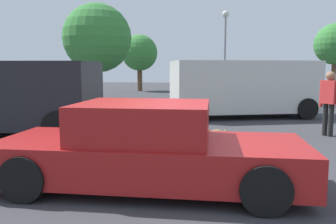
% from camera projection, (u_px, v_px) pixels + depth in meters
% --- Properties ---
extents(ground_plane, '(80.00, 80.00, 0.00)m').
position_uv_depth(ground_plane, '(161.00, 185.00, 5.28)').
color(ground_plane, '#38383D').
extents(sedan_foreground, '(4.57, 1.85, 1.29)m').
position_uv_depth(sedan_foreground, '(149.00, 149.00, 5.15)').
color(sedan_foreground, maroon).
rests_on(sedan_foreground, ground_plane).
extents(dog, '(0.57, 0.44, 0.40)m').
position_uv_depth(dog, '(215.00, 134.00, 8.13)').
color(dog, olive).
rests_on(dog, ground_plane).
extents(van_white, '(5.59, 3.45, 2.08)m').
position_uv_depth(van_white, '(243.00, 87.00, 12.71)').
color(van_white, silver).
rests_on(van_white, ground_plane).
extents(suv_dark, '(4.64, 2.30, 1.98)m').
position_uv_depth(suv_dark, '(11.00, 95.00, 9.15)').
color(suv_dark, black).
rests_on(suv_dark, ground_plane).
extents(pedestrian, '(0.44, 0.47, 1.72)m').
position_uv_depth(pedestrian, '(329.00, 98.00, 9.06)').
color(pedestrian, black).
rests_on(pedestrian, ground_plane).
extents(light_post_near, '(0.44, 0.44, 5.55)m').
position_uv_depth(light_post_near, '(225.00, 37.00, 22.38)').
color(light_post_near, gray).
rests_on(light_post_near, ground_plane).
extents(tree_back_center, '(3.98, 3.98, 5.56)m').
position_uv_depth(tree_back_center, '(97.00, 38.00, 19.88)').
color(tree_back_center, brown).
rests_on(tree_back_center, ground_plane).
extents(tree_back_right, '(3.48, 3.48, 5.63)m').
position_uv_depth(tree_back_right, '(335.00, 44.00, 28.93)').
color(tree_back_right, brown).
rests_on(tree_back_right, ground_plane).
extents(tree_far_right, '(2.91, 2.91, 4.55)m').
position_uv_depth(tree_far_right, '(140.00, 53.00, 27.65)').
color(tree_far_right, brown).
rests_on(tree_far_right, ground_plane).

